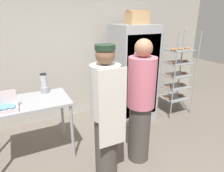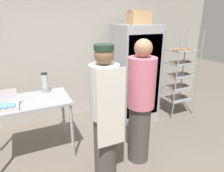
# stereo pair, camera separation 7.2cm
# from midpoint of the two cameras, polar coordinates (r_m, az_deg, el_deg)

# --- Properties ---
(back_wall) EXTENTS (6.40, 0.12, 2.91)m
(back_wall) POSITION_cam_midpoint_polar(r_m,az_deg,el_deg) (4.07, -10.90, 11.57)
(back_wall) COLOR #ADA89E
(back_wall) RESTS_ON ground_plane
(refrigerator) EXTENTS (0.74, 0.75, 1.84)m
(refrigerator) POSITION_cam_midpoint_polar(r_m,az_deg,el_deg) (3.92, 5.35, 3.56)
(refrigerator) COLOR #9EA0A5
(refrigerator) RESTS_ON ground_plane
(baking_rack) EXTENTS (0.58, 0.45, 1.73)m
(baking_rack) POSITION_cam_midpoint_polar(r_m,az_deg,el_deg) (4.30, 17.72, 3.24)
(baking_rack) COLOR #93969B
(baking_rack) RESTS_ON ground_plane
(prep_counter) EXTENTS (1.10, 0.68, 0.89)m
(prep_counter) POSITION_cam_midpoint_polar(r_m,az_deg,el_deg) (3.02, -23.40, -5.85)
(prep_counter) COLOR #9EA0A5
(prep_counter) RESTS_ON ground_plane
(donut_box) EXTENTS (0.28, 0.19, 0.23)m
(donut_box) POSITION_cam_midpoint_polar(r_m,az_deg,el_deg) (2.78, -28.88, -5.42)
(donut_box) COLOR silver
(donut_box) RESTS_ON prep_counter
(blender_pitcher) EXTENTS (0.12, 0.12, 0.30)m
(blender_pitcher) POSITION_cam_midpoint_polar(r_m,az_deg,el_deg) (3.16, -19.43, 0.47)
(blender_pitcher) COLOR #99999E
(blender_pitcher) RESTS_ON prep_counter
(cardboard_storage_box) EXTENTS (0.38, 0.26, 0.24)m
(cardboard_storage_box) POSITION_cam_midpoint_polar(r_m,az_deg,el_deg) (3.75, 6.57, 18.86)
(cardboard_storage_box) COLOR tan
(cardboard_storage_box) RESTS_ON refrigerator
(person_baker) EXTENTS (0.36, 0.38, 1.70)m
(person_baker) POSITION_cam_midpoint_polar(r_m,az_deg,el_deg) (2.44, -2.58, -7.49)
(person_baker) COLOR #47423D
(person_baker) RESTS_ON ground_plane
(person_customer) EXTENTS (0.37, 0.37, 1.73)m
(person_customer) POSITION_cam_midpoint_polar(r_m,az_deg,el_deg) (2.71, 7.46, -4.79)
(person_customer) COLOR #47423D
(person_customer) RESTS_ON ground_plane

